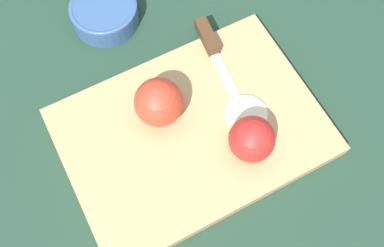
% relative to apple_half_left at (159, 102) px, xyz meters
% --- Properties ---
extents(ground_plane, '(4.00, 4.00, 0.00)m').
position_rel_apple_half_left_xyz_m(ground_plane, '(0.03, -0.05, -0.06)').
color(ground_plane, '#1E3828').
extents(cutting_board, '(0.39, 0.28, 0.02)m').
position_rel_apple_half_left_xyz_m(cutting_board, '(0.03, -0.05, -0.05)').
color(cutting_board, tan).
rests_on(cutting_board, ground_plane).
extents(apple_half_left, '(0.07, 0.07, 0.07)m').
position_rel_apple_half_left_xyz_m(apple_half_left, '(0.00, 0.00, 0.00)').
color(apple_half_left, red).
rests_on(apple_half_left, cutting_board).
extents(apple_half_right, '(0.07, 0.07, 0.07)m').
position_rel_apple_half_left_xyz_m(apple_half_right, '(0.09, -0.11, -0.00)').
color(apple_half_right, red).
rests_on(apple_half_right, cutting_board).
extents(knife, '(0.03, 0.15, 0.02)m').
position_rel_apple_half_left_xyz_m(knife, '(0.13, 0.08, -0.03)').
color(knife, silver).
rests_on(knife, cutting_board).
extents(apple_slice, '(0.07, 0.07, 0.00)m').
position_rel_apple_half_left_xyz_m(apple_slice, '(0.12, -0.07, -0.03)').
color(apple_slice, beige).
rests_on(apple_slice, cutting_board).
extents(bowl, '(0.12, 0.12, 0.04)m').
position_rel_apple_half_left_xyz_m(bowl, '(-0.00, 0.22, -0.04)').
color(bowl, '#33517F').
rests_on(bowl, ground_plane).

